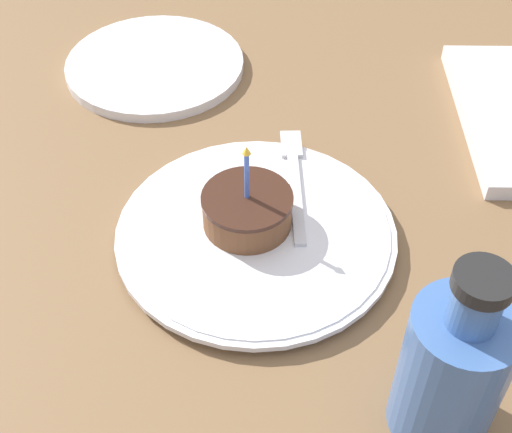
% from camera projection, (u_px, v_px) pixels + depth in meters
% --- Properties ---
extents(ground_plane, '(2.40, 2.40, 0.04)m').
position_uv_depth(ground_plane, '(274.00, 246.00, 0.77)').
color(ground_plane, brown).
rests_on(ground_plane, ground).
extents(plate, '(0.29, 0.29, 0.02)m').
position_uv_depth(plate, '(256.00, 234.00, 0.74)').
color(plate, silver).
rests_on(plate, ground_plane).
extents(cake_slice, '(0.09, 0.09, 0.10)m').
position_uv_depth(cake_slice, '(247.00, 209.00, 0.73)').
color(cake_slice, brown).
rests_on(cake_slice, plate).
extents(fork, '(0.18, 0.03, 0.00)m').
position_uv_depth(fork, '(294.00, 176.00, 0.79)').
color(fork, silver).
rests_on(fork, plate).
extents(bottle, '(0.08, 0.08, 0.19)m').
position_uv_depth(bottle, '(453.00, 369.00, 0.55)').
color(bottle, '#3F66A5').
rests_on(bottle, ground_plane).
extents(side_plate, '(0.24, 0.24, 0.01)m').
position_uv_depth(side_plate, '(155.00, 65.00, 0.97)').
color(side_plate, silver).
rests_on(side_plate, ground_plane).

